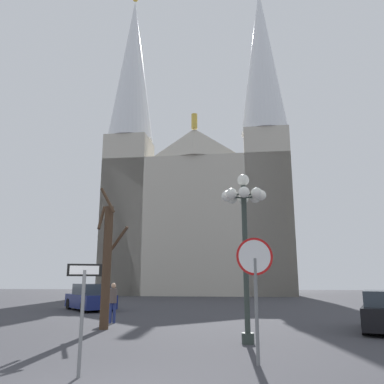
% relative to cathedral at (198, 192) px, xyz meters
% --- Properties ---
extents(cathedral, '(21.76, 12.23, 38.82)m').
position_rel_cathedral_xyz_m(cathedral, '(0.00, 0.00, 0.00)').
color(cathedral, '#BCB5A5').
rests_on(cathedral, ground).
extents(stop_sign, '(0.83, 0.22, 2.73)m').
position_rel_cathedral_xyz_m(stop_sign, '(4.74, -36.43, -10.15)').
color(stop_sign, slate).
rests_on(stop_sign, ground).
extents(one_way_arrow_sign, '(0.62, 0.31, 2.10)m').
position_rel_cathedral_xyz_m(one_way_arrow_sign, '(1.32, -37.82, -10.72)').
color(one_way_arrow_sign, slate).
rests_on(one_way_arrow_sign, ground).
extents(street_lamp, '(1.37, 1.37, 4.99)m').
position_rel_cathedral_xyz_m(street_lamp, '(4.61, -33.62, -8.50)').
color(street_lamp, '#2D3833').
rests_on(street_lamp, ground).
extents(bare_tree, '(1.10, 1.10, 5.26)m').
position_rel_cathedral_xyz_m(bare_tree, '(-0.54, -30.99, -9.65)').
color(bare_tree, '#473323').
rests_on(bare_tree, ground).
extents(parked_car_near_navy, '(4.02, 4.34, 1.51)m').
position_rel_cathedral_xyz_m(parked_car_near_navy, '(-4.20, -22.81, -11.37)').
color(parked_car_near_navy, navy).
rests_on(parked_car_near_navy, ground).
extents(pedestrian_walking, '(0.32, 0.32, 1.63)m').
position_rel_cathedral_xyz_m(pedestrian_walking, '(-0.87, -29.01, -11.10)').
color(pedestrian_walking, navy).
rests_on(pedestrian_walking, ground).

